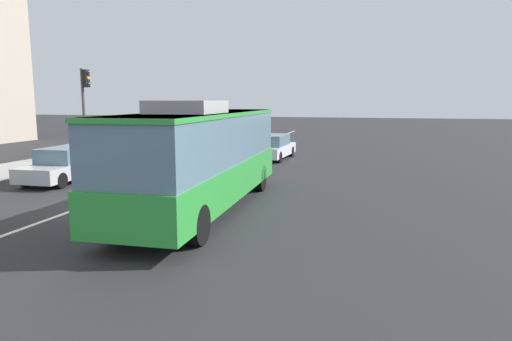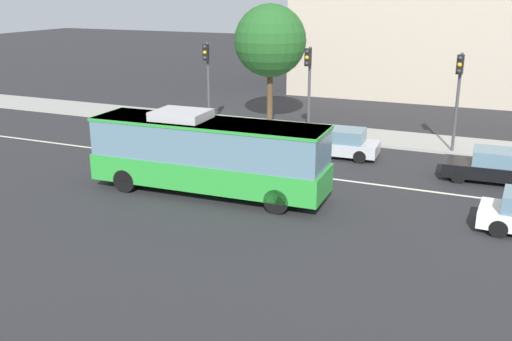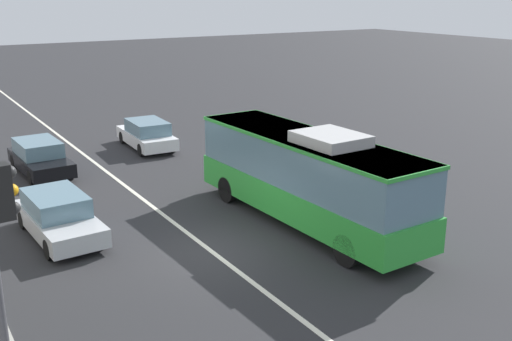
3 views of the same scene
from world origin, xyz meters
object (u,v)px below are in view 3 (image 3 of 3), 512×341
Objects in this scene: sedan_silver at (58,216)px; sedan_white at (147,134)px; transit_bus at (307,174)px; traffic_light_mid_block at (2,254)px; sedan_black at (40,157)px.

sedan_silver is 1.00× the size of sedan_white.
sedan_white is at bearing 141.02° from sedan_silver.
sedan_silver is at bearing 64.45° from transit_bus.
traffic_light_mid_block is (-8.95, 2.97, 2.84)m from sedan_silver.
traffic_light_mid_block is at bearing 154.28° from sedan_white.
traffic_light_mid_block reaches higher than transit_bus.
traffic_light_mid_block reaches higher than sedan_black.
transit_bus is 12.84m from sedan_white.
transit_bus is at bearing 22.70° from traffic_light_mid_block.
traffic_light_mid_block is (-5.63, 10.61, 1.75)m from transit_bus.
transit_bus is 12.88m from sedan_black.
traffic_light_mid_block is (-18.40, 9.87, 2.84)m from sedan_white.
sedan_white and sedan_black have the same top height.
transit_bus is 1.94× the size of traffic_light_mid_block.
sedan_silver is 1.00× the size of sedan_black.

